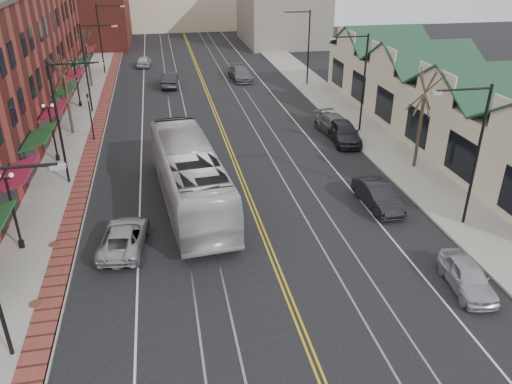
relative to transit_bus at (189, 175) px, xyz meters
name	(u,v)px	position (x,y,z in m)	size (l,w,h in m)	color
ground	(297,318)	(3.66, -11.60, -1.91)	(160.00, 160.00, 0.00)	black
sidewalk_left	(70,160)	(-8.34, 8.40, -1.83)	(4.00, 120.00, 0.15)	gray
sidewalk_right	(374,139)	(15.66, 8.40, -1.83)	(4.00, 120.00, 0.15)	gray
building_right	(445,108)	(21.66, 8.40, 0.39)	(8.00, 36.00, 4.60)	beige
backdrop_mid	(179,2)	(3.66, 73.40, 2.59)	(22.00, 14.00, 9.00)	beige
backdrop_right	(282,7)	(18.66, 53.40, 3.59)	(12.00, 16.00, 11.00)	slate
streetlight_l_1	(64,111)	(-7.39, 4.40, 3.12)	(3.33, 0.25, 8.00)	black
streetlight_l_2	(90,59)	(-7.39, 20.40, 3.12)	(3.33, 0.25, 8.00)	black
streetlight_l_3	(103,32)	(-7.39, 36.40, 3.12)	(3.33, 0.25, 8.00)	black
streetlight_r_0	(472,143)	(14.70, -5.60, 3.12)	(3.33, 0.25, 8.00)	black
streetlight_r_1	(359,73)	(14.70, 10.40, 3.12)	(3.33, 0.25, 8.00)	black
streetlight_r_2	(305,40)	(14.70, 26.40, 3.12)	(3.33, 0.25, 8.00)	black
lamppost_l_1	(14,213)	(-9.14, -3.60, 0.30)	(0.84, 0.28, 4.27)	black
lamppost_l_2	(53,134)	(-9.14, 8.40, 0.30)	(0.84, 0.28, 4.27)	black
lamppost_l_3	(77,85)	(-9.14, 22.40, 0.30)	(0.84, 0.28, 4.27)	black
tree_left_near	(66,94)	(-8.84, 14.40, 1.61)	(1.78, 1.37, 6.48)	#382B21
tree_left_far	(88,57)	(-8.84, 30.40, 1.37)	(1.66, 1.28, 6.02)	#382B21
tree_right_mid	(421,118)	(16.16, 2.40, 1.85)	(1.90, 1.46, 6.93)	#382B21
manhole_mid	(36,303)	(-7.54, -8.60, -1.75)	(0.60, 0.60, 0.02)	#592D19
manhole_far	(54,244)	(-7.54, -3.60, -1.75)	(0.60, 0.60, 0.02)	#592D19
traffic_signal	(90,113)	(-6.94, 12.40, 0.44)	(0.18, 0.15, 3.80)	black
transit_bus	(189,175)	(0.00, 0.00, 0.00)	(3.20, 13.68, 3.81)	silver
parked_suv	(124,237)	(-3.84, -4.46, -1.23)	(2.23, 4.84, 1.34)	#A1A5A8
parked_car_a	(467,276)	(11.94, -11.05, -1.23)	(1.60, 3.98, 1.35)	#B3B4BA
parked_car_b	(378,196)	(11.16, -2.63, -1.16)	(1.57, 4.50, 1.48)	black
parked_car_c	(336,126)	(12.96, 10.22, -1.14)	(2.15, 5.29, 1.53)	slate
parked_car_d	(344,132)	(12.96, 8.35, -1.05)	(2.03, 5.05, 1.72)	#232228
distant_car_left	(170,80)	(-0.17, 28.68, -1.10)	(1.70, 4.88, 1.61)	#222227
distant_car_right	(240,73)	(8.11, 30.21, -1.13)	(2.18, 5.36, 1.55)	slate
distant_car_far	(144,61)	(-3.08, 39.75, -1.20)	(1.66, 4.13, 1.41)	#B6B8BE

